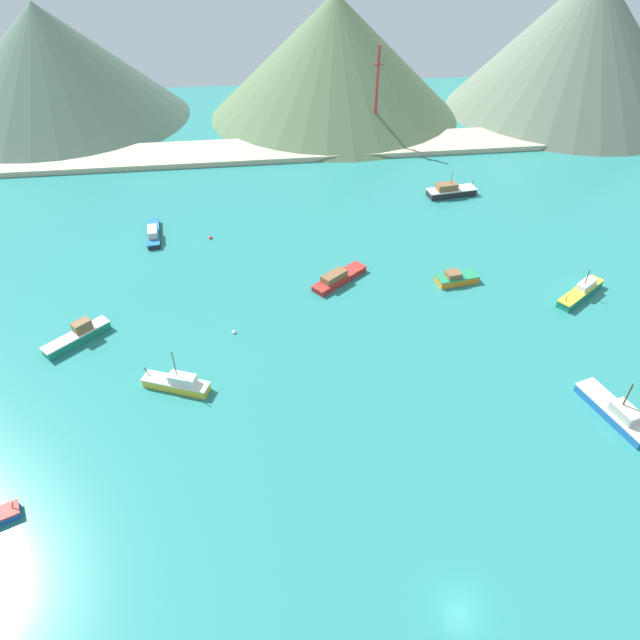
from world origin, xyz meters
name	(u,v)px	position (x,y,z in m)	size (l,w,h in m)	color
ground	(390,384)	(0.00, 30.00, -0.25)	(260.00, 280.00, 0.50)	teal
fishing_boat_0	(338,278)	(-3.37, 54.44, 0.82)	(10.30, 8.84, 2.23)	red
fishing_boat_1	(616,412)	(26.91, 20.39, 0.92)	(5.80, 11.27, 6.23)	#1E5BA8
fishing_boat_2	(153,233)	(-35.85, 73.79, 0.79)	(3.48, 10.78, 2.26)	#232328
fishing_boat_4	(456,278)	(16.38, 51.93, 0.81)	(7.38, 3.85, 2.16)	orange
fishing_boat_6	(178,383)	(-28.35, 32.45, 0.97)	(9.31, 5.42, 6.63)	gold
fishing_boat_7	(450,191)	(25.35, 83.56, 1.06)	(10.78, 4.42, 5.50)	#232328
fishing_boat_9	(581,292)	(35.23, 45.44, 0.88)	(10.38, 8.02, 4.90)	#198466
fishing_boat_10	(78,336)	(-43.59, 44.19, 0.99)	(8.98, 8.31, 3.01)	#198466
buoy_0	(211,238)	(-25.15, 71.71, 0.12)	(0.69, 0.69, 0.69)	red
buoy_1	(234,332)	(-20.92, 43.11, 0.12)	(0.67, 0.67, 0.67)	silver
beach_strip	(316,148)	(0.00, 112.07, 0.60)	(247.00, 14.30, 1.20)	#C6B793
hill_west	(49,64)	(-67.65, 143.01, 14.69)	(69.70, 69.70, 29.38)	#4C6656
hill_central	(335,56)	(8.22, 138.21, 15.40)	(69.82, 69.82, 30.80)	#56704C
hill_east	(582,42)	(75.06, 132.47, 18.39)	(67.95, 67.95, 36.79)	#60705B
radio_tower	(376,97)	(14.79, 113.52, 12.02)	(2.36, 1.89, 23.57)	#B7332D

